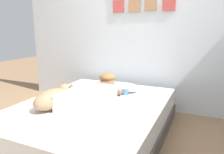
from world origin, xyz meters
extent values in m
plane|color=#8C6B4C|center=(0.00, 0.00, 0.00)|extent=(12.31, 12.31, 0.00)
cube|color=silver|center=(0.00, 1.42, 1.25)|extent=(4.16, 0.10, 2.50)
cube|color=#CC4C47|center=(-0.37, 1.36, 1.55)|extent=(0.18, 0.02, 0.18)
cube|color=tan|center=(-0.12, 1.36, 1.54)|extent=(0.18, 0.02, 0.18)
cube|color=tan|center=(0.12, 1.36, 1.56)|extent=(0.18, 0.02, 0.18)
cube|color=#CC4C47|center=(0.38, 1.36, 1.55)|extent=(0.18, 0.02, 0.18)
cube|color=#4C4742|center=(-0.20, 0.23, 0.08)|extent=(1.56, 2.00, 0.17)
cube|color=white|center=(-0.20, 0.23, 0.28)|extent=(1.51, 1.94, 0.23)
ellipsoid|color=white|center=(-0.10, 0.81, 0.45)|extent=(0.52, 0.32, 0.11)
cube|color=white|center=(-0.21, 0.12, 0.49)|extent=(0.42, 0.64, 0.18)
ellipsoid|color=#8C664C|center=(-0.21, 0.46, 0.51)|extent=(0.32, 0.20, 0.16)
sphere|color=#8C664C|center=(-0.21, 0.62, 0.55)|extent=(0.19, 0.19, 0.19)
ellipsoid|color=olive|center=(-0.21, 0.62, 0.62)|extent=(0.20, 0.20, 0.10)
cylinder|color=#8C664C|center=(-0.31, 0.60, 0.48)|extent=(0.23, 0.07, 0.14)
cylinder|color=#8C664C|center=(-0.11, 0.60, 0.48)|extent=(0.23, 0.07, 0.14)
ellipsoid|color=#9E7A56|center=(-0.52, -0.07, 0.50)|extent=(0.26, 0.48, 0.20)
sphere|color=#9E7A56|center=(-0.56, 0.19, 0.52)|extent=(0.15, 0.15, 0.15)
cone|color=#7E6145|center=(-0.57, 0.21, 0.59)|extent=(0.05, 0.05, 0.05)
cone|color=#7E6145|center=(-0.47, 0.21, 0.59)|extent=(0.05, 0.05, 0.05)
cylinder|color=teal|center=(0.01, 0.68, 0.43)|extent=(0.09, 0.09, 0.07)
torus|color=teal|center=(0.06, 0.68, 0.43)|extent=(0.05, 0.01, 0.05)
cube|color=black|center=(-0.04, 0.18, 0.40)|extent=(0.07, 0.14, 0.01)
camera|label=1|loc=(0.93, -1.76, 1.22)|focal=34.24mm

